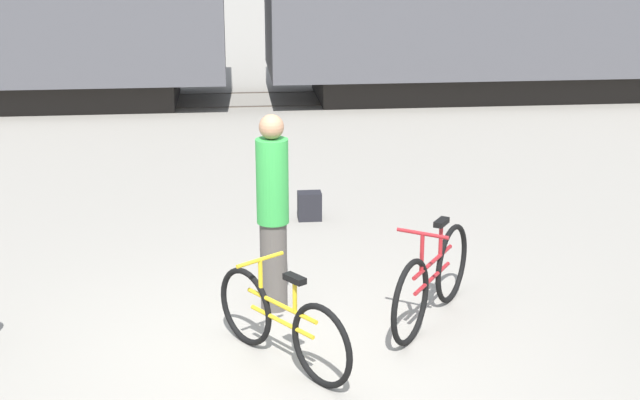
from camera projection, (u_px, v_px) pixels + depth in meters
name	position (u px, v px, depth m)	size (l,w,h in m)	color
ground_plane	(282.00, 351.00, 7.38)	(80.00, 80.00, 0.00)	gray
rail_near	(249.00, 106.00, 17.04)	(36.92, 0.07, 0.01)	#4C4238
rail_far	(247.00, 93.00, 18.40)	(36.92, 0.07, 0.01)	#4C4238
bicycle_maroon	(432.00, 280.00, 7.84)	(1.01, 1.47, 0.92)	black
bicycle_yellow	(282.00, 323.00, 7.08)	(0.99, 1.35, 0.83)	black
person_in_green	(273.00, 211.00, 7.93)	(0.29, 0.29, 1.82)	#514C47
backpack	(310.00, 206.00, 10.58)	(0.28, 0.20, 0.34)	black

